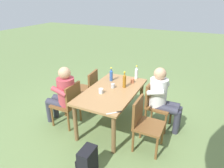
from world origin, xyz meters
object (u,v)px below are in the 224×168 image
object	(u,v)px
chair_near_right	(69,102)
cup_glass	(101,91)
chair_far_right	(144,122)
cup_terracotta	(132,81)
bottle_blue	(111,75)
bottle_clear	(136,73)
person_in_plaid_shirt	(162,96)
cup_steel	(113,86)
dining_table	(112,95)
bottle_amber	(124,81)
chair_far_left	(155,102)
chair_near_left	(88,88)
person_in_white_shirt	(63,93)
table_knife	(115,113)
backpack_by_near_side	(87,161)

from	to	relation	value
chair_near_right	cup_glass	bearing A→B (deg)	103.43
chair_far_right	cup_terracotta	world-z (taller)	chair_far_right
bottle_blue	bottle_clear	xyz separation A→B (m)	(-0.32, 0.42, 0.00)
bottle_clear	cup_glass	xyz separation A→B (m)	(0.90, -0.33, -0.08)
bottle_blue	bottle_clear	size ratio (longest dim) A/B	0.99
person_in_plaid_shirt	cup_steel	size ratio (longest dim) A/B	14.33
bottle_clear	cup_steel	xyz separation A→B (m)	(0.61, -0.24, -0.08)
dining_table	bottle_amber	distance (m)	0.35
person_in_plaid_shirt	cup_steel	world-z (taller)	person_in_plaid_shirt
chair_far_right	bottle_clear	xyz separation A→B (m)	(-1.05, -0.52, 0.38)
dining_table	cup_glass	xyz separation A→B (m)	(0.20, -0.12, 0.14)
chair_far_left	cup_terracotta	world-z (taller)	chair_far_left
chair_near_left	bottle_amber	size ratio (longest dim) A/B	2.76
chair_far_left	bottle_clear	size ratio (longest dim) A/B	3.07
person_in_white_shirt	table_knife	size ratio (longest dim) A/B	6.16
dining_table	person_in_plaid_shirt	xyz separation A→B (m)	(-0.34, 0.84, 0.01)
chair_far_left	person_in_plaid_shirt	distance (m)	0.20
cup_steel	cup_terracotta	bearing A→B (deg)	147.76
person_in_plaid_shirt	bottle_blue	bearing A→B (deg)	-92.29
person_in_white_shirt	cup_terracotta	xyz separation A→B (m)	(-0.82, 1.06, 0.13)
person_in_plaid_shirt	bottle_clear	distance (m)	0.75
bottle_amber	bottle_clear	bearing A→B (deg)	173.12
chair_far_right	person_in_white_shirt	xyz separation A→B (m)	(0.00, -1.58, 0.17)
cup_terracotta	person_in_white_shirt	bearing A→B (deg)	-52.26
cup_glass	chair_far_left	bearing A→B (deg)	122.77
chair_far_right	bottle_clear	size ratio (longest dim) A/B	3.07
dining_table	cup_glass	size ratio (longest dim) A/B	17.50
chair_far_right	dining_table	bearing A→B (deg)	-115.12
person_in_plaid_shirt	cup_terracotta	size ratio (longest dim) A/B	13.61
bottle_amber	cup_glass	bearing A→B (deg)	-34.03
chair_near_right	chair_far_right	xyz separation A→B (m)	(-0.00, 1.47, 0.00)
dining_table	person_in_white_shirt	xyz separation A→B (m)	(0.34, -0.84, 0.01)
cup_glass	backpack_by_near_side	size ratio (longest dim) A/B	0.21
chair_far_right	person_in_white_shirt	bearing A→B (deg)	-89.98
cup_terracotta	chair_near_left	bearing A→B (deg)	-82.70
person_in_plaid_shirt	table_knife	world-z (taller)	person_in_plaid_shirt
chair_near_left	chair_near_right	bearing A→B (deg)	0.04
chair_far_left	person_in_white_shirt	xyz separation A→B (m)	(0.70, -1.58, 0.17)
bottle_amber	bottle_clear	size ratio (longest dim) A/B	1.11
chair_near_right	bottle_clear	bearing A→B (deg)	137.90
chair_far_right	bottle_amber	world-z (taller)	bottle_amber
bottle_blue	chair_far_left	bearing A→B (deg)	87.82
backpack_by_near_side	chair_near_left	bearing A→B (deg)	-149.31
chair_near_left	cup_terracotta	size ratio (longest dim) A/B	10.04
bottle_amber	person_in_white_shirt	bearing A→B (deg)	-61.07
person_in_plaid_shirt	bottle_clear	xyz separation A→B (m)	(-0.36, -0.63, 0.21)
chair_near_right	backpack_by_near_side	world-z (taller)	chair_near_right
table_knife	chair_near_right	bearing A→B (deg)	-106.43
chair_near_right	bottle_blue	xyz separation A→B (m)	(-0.73, 0.53, 0.38)
bottle_amber	table_knife	size ratio (longest dim) A/B	1.65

